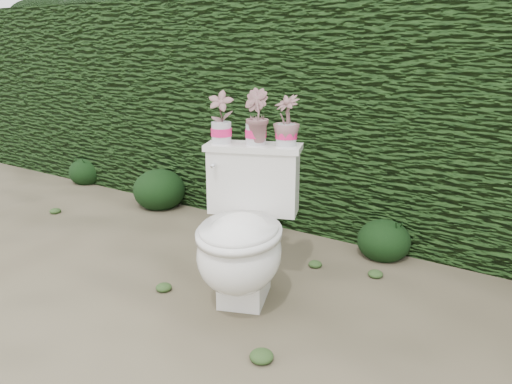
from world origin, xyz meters
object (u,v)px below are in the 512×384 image
Objects in this scene: toilet at (243,236)px; potted_plant_left at (221,119)px; potted_plant_center at (256,118)px; potted_plant_right at (286,122)px.

potted_plant_left reaches higher than toilet.
potted_plant_center is (-0.08, 0.23, 0.56)m from toilet.
potted_plant_left is 1.06× the size of potted_plant_right.
potted_plant_center reaches higher than potted_plant_right.
potted_plant_center reaches higher than toilet.
toilet is 0.61m from potted_plant_center.
toilet is 3.11× the size of potted_plant_left.
toilet is at bearing -57.12° from potted_plant_left.
potted_plant_center is at bearing -146.15° from potted_plant_right.
potted_plant_left is 0.95× the size of potted_plant_center.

